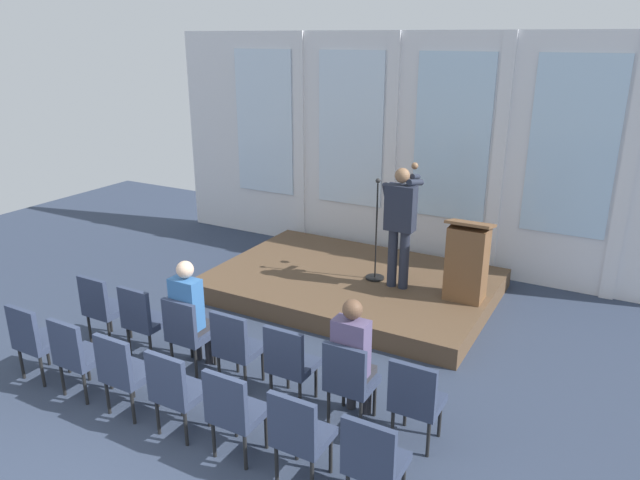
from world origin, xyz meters
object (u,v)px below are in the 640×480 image
(chair_r0_c0, at_px, (102,305))
(chair_r1_c2, at_px, (123,369))
(mic_stand, at_px, (375,258))
(audience_r0_c5, at_px, (353,355))
(chair_r0_c5, at_px, (349,378))
(chair_r1_c6, at_px, (373,459))
(chair_r0_c1, at_px, (143,317))
(chair_r0_c6, at_px, (415,398))
(chair_r1_c4, at_px, (234,409))
(chair_r0_c4, at_px, (289,360))
(chair_r1_c3, at_px, (175,388))
(speaker, at_px, (400,219))
(chair_r1_c1, at_px, (77,353))
(audience_r0_c2, at_px, (190,310))
(chair_r0_c3, at_px, (236,345))
(lectern, at_px, (467,261))
(chair_r1_c0, at_px, (34,337))
(chair_r0_c2, at_px, (187,330))
(chair_r1_c5, at_px, (299,432))

(chair_r0_c0, bearing_deg, chair_r1_c2, -34.84)
(mic_stand, bearing_deg, audience_r0_c5, -70.34)
(mic_stand, xyz_separation_m, audience_r0_c5, (1.05, -2.94, 0.14))
(chair_r0_c5, relative_size, chair_r1_c6, 1.00)
(mic_stand, distance_m, audience_r0_c5, 3.13)
(chair_r0_c5, bearing_deg, chair_r0_c1, 180.00)
(chair_r0_c6, height_order, chair_r1_c4, same)
(chair_r0_c4, height_order, chair_r1_c3, same)
(speaker, height_order, chair_r1_c1, speaker)
(mic_stand, bearing_deg, audience_r0_c2, -109.57)
(chair_r0_c1, height_order, chair_r0_c3, same)
(audience_r0_c2, xyz_separation_m, chair_r1_c6, (2.80, -1.05, -0.23))
(lectern, xyz_separation_m, chair_r0_c4, (-1.03, -2.98, -0.30))
(audience_r0_c5, bearing_deg, chair_r1_c6, -56.39)
(chair_r0_c0, distance_m, chair_r0_c6, 4.20)
(chair_r0_c0, distance_m, chair_r1_c3, 2.31)
(mic_stand, xyz_separation_m, chair_r0_c3, (-0.35, -3.02, -0.09))
(chair_r0_c1, xyz_separation_m, chair_r1_c1, (0.00, -0.97, 0.00))
(chair_r1_c0, bearing_deg, chair_r1_c4, 0.00)
(audience_r0_c2, xyz_separation_m, chair_r1_c3, (0.70, -1.05, -0.23))
(chair_r1_c0, relative_size, chair_r1_c3, 1.00)
(chair_r0_c2, xyz_separation_m, chair_r1_c4, (1.40, -0.97, 0.00))
(audience_r0_c5, bearing_deg, chair_r0_c4, -173.58)
(lectern, relative_size, chair_r1_c1, 1.23)
(lectern, distance_m, chair_r0_c1, 4.33)
(chair_r1_c2, bearing_deg, chair_r0_c4, 34.84)
(chair_r0_c6, bearing_deg, lectern, 97.05)
(chair_r1_c1, bearing_deg, chair_r1_c3, 0.00)
(chair_r0_c0, relative_size, chair_r0_c1, 1.00)
(chair_r1_c4, bearing_deg, chair_r0_c6, 34.84)
(chair_r1_c0, bearing_deg, chair_r1_c3, 0.00)
(chair_r0_c3, bearing_deg, chair_r0_c0, 180.00)
(speaker, distance_m, audience_r0_c5, 2.97)
(audience_r0_c2, xyz_separation_m, chair_r0_c5, (2.10, -0.08, -0.23))
(audience_r0_c2, height_order, chair_r1_c5, audience_r0_c2)
(chair_r1_c1, bearing_deg, lectern, 51.66)
(audience_r0_c5, xyz_separation_m, chair_r1_c6, (0.70, -1.05, -0.22))
(audience_r0_c5, bearing_deg, chair_r0_c3, -176.78)
(chair_r1_c5, bearing_deg, chair_r0_c4, 125.70)
(chair_r0_c3, relative_size, audience_r0_c5, 0.69)
(audience_r0_c2, bearing_deg, mic_stand, 70.43)
(chair_r1_c1, height_order, chair_r1_c2, same)
(audience_r0_c5, relative_size, chair_r1_c3, 1.46)
(speaker, height_order, mic_stand, speaker)
(chair_r0_c1, distance_m, audience_r0_c5, 2.81)
(chair_r1_c1, bearing_deg, chair_r1_c5, 0.00)
(chair_r0_c1, height_order, chair_r0_c6, same)
(speaker, bearing_deg, chair_r0_c2, -116.42)
(speaker, xyz_separation_m, chair_r1_c0, (-2.85, -3.89, -0.78))
(chair_r0_c1, relative_size, chair_r1_c0, 1.00)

